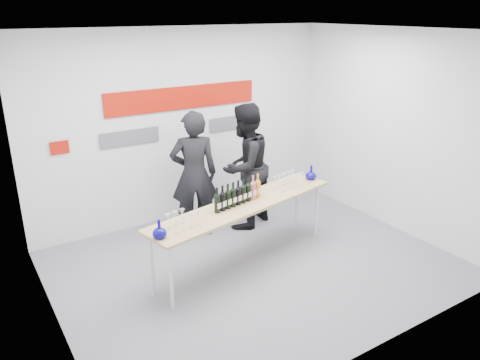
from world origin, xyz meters
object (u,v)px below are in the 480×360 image
object	(u,v)px
presenter_right	(245,167)
mic_stand	(198,203)
tasting_table	(244,208)
presenter_left	(194,174)

from	to	relation	value
presenter_right	mic_stand	xyz separation A→B (m)	(-0.70, 0.22, -0.52)
tasting_table	mic_stand	distance (m)	1.24
presenter_left	mic_stand	bearing A→B (deg)	-121.45
presenter_left	tasting_table	bearing A→B (deg)	117.71
tasting_table	presenter_right	xyz separation A→B (m)	(0.64, 0.98, 0.18)
presenter_left	mic_stand	xyz separation A→B (m)	(0.09, 0.07, -0.50)
tasting_table	presenter_right	bearing A→B (deg)	45.09
presenter_left	mic_stand	world-z (taller)	presenter_left
mic_stand	tasting_table	bearing A→B (deg)	-72.26
presenter_left	mic_stand	size ratio (longest dim) A/B	1.30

